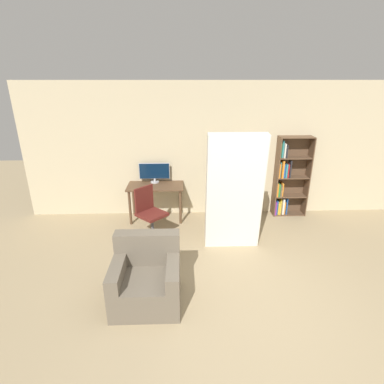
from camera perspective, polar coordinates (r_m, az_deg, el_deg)
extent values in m
plane|color=#9E8966|center=(3.82, 12.34, -25.30)|extent=(16.00, 16.00, 0.00)
cube|color=#C6B793|center=(6.16, 5.82, 7.82)|extent=(8.00, 0.06, 2.70)
cube|color=brown|center=(6.00, -6.99, 1.14)|extent=(1.11, 0.57, 0.03)
cylinder|color=brown|center=(5.99, -11.72, -2.97)|extent=(0.05, 0.05, 0.70)
cylinder|color=brown|center=(5.90, -2.23, -2.90)|extent=(0.05, 0.05, 0.70)
cylinder|color=brown|center=(6.41, -11.09, -1.33)|extent=(0.05, 0.05, 0.70)
cylinder|color=brown|center=(6.32, -2.22, -1.24)|extent=(0.05, 0.05, 0.70)
cylinder|color=#B7B7BC|center=(6.17, -7.09, 1.93)|extent=(0.17, 0.17, 0.02)
cylinder|color=#B7B7BC|center=(6.15, -7.10, 2.32)|extent=(0.04, 0.04, 0.07)
cube|color=#B7B7BC|center=(6.10, -7.18, 4.01)|extent=(0.62, 0.02, 0.33)
cube|color=#0A1E38|center=(6.10, -7.18, 3.99)|extent=(0.59, 0.03, 0.31)
cylinder|color=#4C4C51|center=(5.58, -7.41, -8.41)|extent=(0.52, 0.52, 0.03)
cylinder|color=#4C4C51|center=(5.48, -7.52, -6.42)|extent=(0.05, 0.05, 0.41)
cube|color=#591E19|center=(5.38, -7.63, -4.25)|extent=(0.62, 0.62, 0.05)
cube|color=#591E19|center=(5.43, -9.12, -1.24)|extent=(0.31, 0.31, 0.45)
cube|color=brown|center=(6.38, 15.68, 2.74)|extent=(0.02, 0.29, 1.66)
cube|color=brown|center=(6.60, 21.16, 2.72)|extent=(0.02, 0.29, 1.66)
cube|color=brown|center=(6.60, 18.08, 3.10)|extent=(0.68, 0.02, 1.66)
cube|color=brown|center=(6.77, 17.69, -3.89)|extent=(0.64, 0.25, 0.02)
cube|color=brown|center=(6.61, 18.07, -0.65)|extent=(0.64, 0.25, 0.02)
cube|color=brown|center=(6.48, 18.47, 2.73)|extent=(0.64, 0.25, 0.02)
cube|color=brown|center=(6.38, 18.89, 6.24)|extent=(0.64, 0.25, 0.02)
cube|color=brown|center=(6.29, 19.33, 9.86)|extent=(0.64, 0.25, 0.02)
cube|color=#7A2D84|center=(6.60, 15.45, -2.82)|extent=(0.03, 0.22, 0.29)
cube|color=#1E4C9E|center=(6.63, 15.72, -2.70)|extent=(0.03, 0.18, 0.30)
cube|color=gold|center=(6.65, 15.96, -2.81)|extent=(0.03, 0.20, 0.26)
cube|color=gold|center=(6.65, 16.24, -2.87)|extent=(0.02, 0.19, 0.26)
cube|color=gold|center=(6.68, 16.38, -2.46)|extent=(0.03, 0.14, 0.32)
cube|color=silver|center=(6.65, 16.88, -2.55)|extent=(0.04, 0.15, 0.35)
cube|color=orange|center=(6.69, 17.13, -2.79)|extent=(0.02, 0.14, 0.27)
cube|color=#1E4C9E|center=(6.69, 17.41, -2.41)|extent=(0.02, 0.19, 0.35)
cube|color=orange|center=(6.46, 15.79, 0.50)|extent=(0.03, 0.20, 0.28)
cube|color=#287A38|center=(6.45, 16.17, 0.37)|extent=(0.03, 0.14, 0.27)
cube|color=brown|center=(6.48, 16.43, 0.34)|extent=(0.03, 0.21, 0.24)
cube|color=orange|center=(6.52, 16.68, 0.58)|extent=(0.03, 0.18, 0.28)
cube|color=orange|center=(6.33, 16.13, 4.04)|extent=(0.02, 0.21, 0.29)
cube|color=teal|center=(6.36, 16.33, 4.19)|extent=(0.02, 0.16, 0.31)
cube|color=orange|center=(6.33, 16.76, 4.26)|extent=(0.03, 0.20, 0.35)
cube|color=#1E4C9E|center=(6.37, 17.01, 3.97)|extent=(0.03, 0.19, 0.28)
cube|color=teal|center=(6.36, 17.43, 3.92)|extent=(0.03, 0.15, 0.28)
cube|color=red|center=(6.38, 17.71, 3.94)|extent=(0.02, 0.16, 0.28)
cube|color=#232328|center=(6.36, 18.11, 4.18)|extent=(0.03, 0.14, 0.35)
cube|color=#287A38|center=(6.26, 16.41, 7.70)|extent=(0.03, 0.17, 0.28)
cube|color=teal|center=(6.27, 16.78, 7.92)|extent=(0.03, 0.16, 0.34)
cube|color=silver|center=(6.26, 17.11, 7.62)|extent=(0.03, 0.19, 0.29)
cube|color=#232328|center=(6.26, 17.45, 7.46)|extent=(0.03, 0.17, 0.26)
cube|color=silver|center=(4.88, 8.07, -0.26)|extent=(0.91, 0.38, 1.98)
cube|color=beige|center=(4.98, 13.20, -0.19)|extent=(0.01, 0.38, 1.94)
cube|color=#665B4C|center=(4.08, -8.61, -17.73)|extent=(0.85, 0.80, 0.40)
cube|color=#665B4C|center=(4.08, -8.48, -10.41)|extent=(0.85, 0.20, 0.45)
cube|color=#665B4C|center=(3.95, -13.97, -14.12)|extent=(0.16, 0.80, 0.20)
cube|color=#665B4C|center=(3.87, -3.61, -14.30)|extent=(0.16, 0.80, 0.20)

